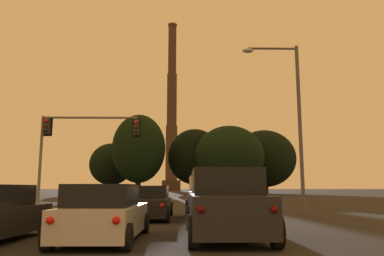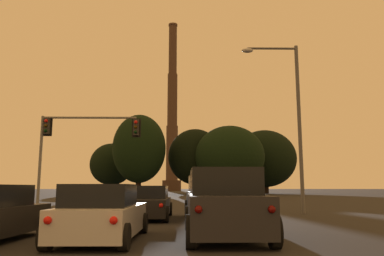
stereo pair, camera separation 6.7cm
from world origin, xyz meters
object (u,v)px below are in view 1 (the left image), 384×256
street_lamp (291,109)px  smokestack (172,123)px  sedan_center_lane_front (149,203)px  suv_right_lane_front (211,198)px  hatchback_center_lane_second (104,215)px  suv_right_lane_second (225,204)px  traffic_light_overhead_left (75,137)px

street_lamp → smokestack: bearing=95.3°
sedan_center_lane_front → street_lamp: bearing=22.4°
suv_right_lane_front → hatchback_center_lane_second: (-3.19, -6.54, -0.23)m
sedan_center_lane_front → hatchback_center_lane_second: bearing=-94.1°
suv_right_lane_second → traffic_light_overhead_left: traffic_light_overhead_left is taller
suv_right_lane_front → smokestack: (-6.39, 121.78, 24.27)m
hatchback_center_lane_second → smokestack: smokestack is taller
traffic_light_overhead_left → smokestack: size_ratio=0.10×
traffic_light_overhead_left → suv_right_lane_second: bearing=-58.6°
street_lamp → smokestack: 120.51m
hatchback_center_lane_second → street_lamp: bearing=52.6°
traffic_light_overhead_left → street_lamp: (12.81, -4.16, 0.99)m
hatchback_center_lane_second → traffic_light_overhead_left: size_ratio=0.63×
suv_right_lane_second → smokestack: smokestack is taller
traffic_light_overhead_left → sedan_center_lane_front: bearing=-52.7°
hatchback_center_lane_second → street_lamp: 13.55m
traffic_light_overhead_left → suv_right_lane_front: bearing=-42.6°
sedan_center_lane_front → traffic_light_overhead_left: traffic_light_overhead_left is taller
suv_right_lane_second → hatchback_center_lane_second: suv_right_lane_second is taller
sedan_center_lane_front → smokestack: size_ratio=0.07×
sedan_center_lane_front → suv_right_lane_second: suv_right_lane_second is taller
hatchback_center_lane_second → suv_right_lane_second: bearing=12.9°
street_lamp → smokestack: smokestack is taller
traffic_light_overhead_left → street_lamp: street_lamp is taller
smokestack → suv_right_lane_front: bearing=-87.0°
suv_right_lane_second → smokestack: 130.09m
traffic_light_overhead_left → street_lamp: bearing=-18.0°
sedan_center_lane_front → suv_right_lane_second: size_ratio=0.96×
smokestack → street_lamp: bearing=-84.7°
suv_right_lane_second → traffic_light_overhead_left: (-8.19, 13.41, 3.68)m
suv_right_lane_front → hatchback_center_lane_second: bearing=-117.9°
sedan_center_lane_front → hatchback_center_lane_second: size_ratio=1.14×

